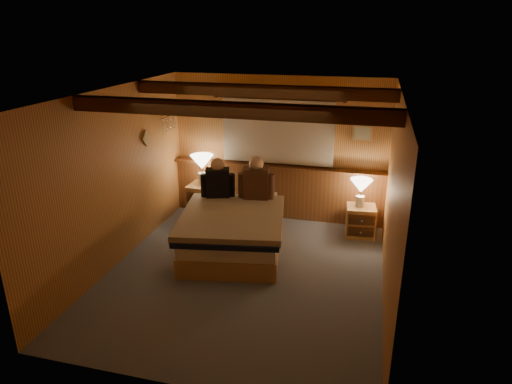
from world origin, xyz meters
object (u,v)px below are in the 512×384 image
(bed, at_px, (233,231))
(nightstand_right, at_px, (360,221))
(lamp_left, at_px, (202,164))
(duffel_bag, at_px, (203,213))
(lamp_right, at_px, (361,188))
(nightstand_left, at_px, (205,200))
(person_right, at_px, (256,181))
(person_left, at_px, (218,181))

(bed, xyz_separation_m, nightstand_right, (1.78, 1.01, -0.08))
(nightstand_right, bearing_deg, lamp_left, 170.90)
(duffel_bag, bearing_deg, nightstand_right, -12.15)
(nightstand_right, height_order, lamp_right, lamp_right)
(lamp_right, bearing_deg, duffel_bag, -176.31)
(bed, bearing_deg, nightstand_left, 117.40)
(person_right, xyz_separation_m, duffel_bag, (-0.98, 0.22, -0.73))
(nightstand_right, relative_size, lamp_left, 0.95)
(nightstand_left, xyz_separation_m, duffel_bag, (0.06, -0.28, -0.12))
(person_left, relative_size, person_right, 0.94)
(nightstand_left, height_order, person_right, person_right)
(lamp_left, height_order, lamp_right, lamp_left)
(nightstand_right, xyz_separation_m, person_right, (-1.60, -0.38, 0.65))
(bed, height_order, duffel_bag, bed)
(lamp_left, bearing_deg, duffel_bag, -71.33)
(nightstand_right, relative_size, person_left, 0.75)
(person_right, bearing_deg, nightstand_left, 146.78)
(nightstand_right, relative_size, duffel_bag, 0.80)
(bed, bearing_deg, lamp_left, 117.68)
(nightstand_right, bearing_deg, nightstand_left, 171.83)
(nightstand_right, height_order, duffel_bag, nightstand_right)
(nightstand_right, distance_m, person_left, 2.33)
(nightstand_right, height_order, lamp_left, lamp_left)
(nightstand_right, bearing_deg, duffel_bag, 177.90)
(duffel_bag, bearing_deg, lamp_right, -11.92)
(person_right, bearing_deg, lamp_left, 145.73)
(nightstand_right, xyz_separation_m, lamp_left, (-2.69, 0.17, 0.69))
(bed, xyz_separation_m, person_left, (-0.41, 0.55, 0.55))
(nightstand_left, bearing_deg, duffel_bag, -72.47)
(nightstand_left, xyz_separation_m, person_right, (1.05, -0.50, 0.61))
(nightstand_right, xyz_separation_m, duffel_bag, (-2.58, -0.16, -0.07))
(nightstand_right, relative_size, lamp_right, 1.10)
(person_left, bearing_deg, lamp_right, -4.95)
(bed, height_order, person_right, person_right)
(lamp_right, distance_m, person_right, 1.61)
(lamp_left, bearing_deg, bed, -52.32)
(person_left, bearing_deg, bed, -70.28)
(nightstand_right, height_order, person_right, person_right)
(nightstand_right, distance_m, lamp_left, 2.78)
(bed, relative_size, nightstand_right, 4.18)
(nightstand_left, bearing_deg, lamp_right, 1.89)
(nightstand_left, xyz_separation_m, lamp_left, (-0.04, 0.05, 0.65))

